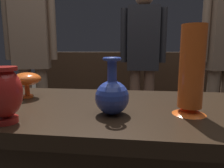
# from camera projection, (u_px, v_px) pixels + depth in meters

# --- Properties ---
(back_display_shelf) EXTENTS (2.60, 0.40, 0.99)m
(back_display_shelf) POSITION_uv_depth(u_px,v_px,m) (130.00, 85.00, 3.05)
(back_display_shelf) COLOR #382619
(back_display_shelf) RESTS_ON ground_plane
(vase_centerpiece) EXTENTS (0.12, 0.12, 0.20)m
(vase_centerpiece) POSITION_uv_depth(u_px,v_px,m) (112.00, 95.00, 0.72)
(vase_centerpiece) COLOR #2D429E
(vase_centerpiece) RESTS_ON display_plinth
(vase_tall_behind) EXTENTS (0.11, 0.11, 0.18)m
(vase_tall_behind) POSITION_uv_depth(u_px,v_px,m) (4.00, 93.00, 0.63)
(vase_tall_behind) COLOR red
(vase_tall_behind) RESTS_ON display_plinth
(vase_left_accent) EXTENTS (0.13, 0.13, 0.12)m
(vase_left_accent) POSITION_uv_depth(u_px,v_px,m) (27.00, 80.00, 0.97)
(vase_left_accent) COLOR #E55B1E
(vase_left_accent) RESTS_ON display_plinth
(vase_right_accent) EXTENTS (0.12, 0.12, 0.31)m
(vase_right_accent) POSITION_uv_depth(u_px,v_px,m) (191.00, 74.00, 0.71)
(vase_right_accent) COLOR #E55B1E
(vase_right_accent) RESTS_ON display_plinth
(shelf_vase_center) EXTENTS (0.13, 0.13, 0.10)m
(shelf_vase_center) POSITION_uv_depth(u_px,v_px,m) (130.00, 47.00, 2.99)
(shelf_vase_center) COLOR #2D429E
(shelf_vase_center) RESTS_ON back_display_shelf
(shelf_vase_far_right) EXTENTS (0.09, 0.09, 0.32)m
(shelf_vase_far_right) POSITION_uv_depth(u_px,v_px,m) (206.00, 41.00, 2.78)
(shelf_vase_far_right) COLOR #7A388E
(shelf_vase_far_right) RESTS_ON back_display_shelf
(visitor_center_back) EXTENTS (0.47, 0.19, 1.65)m
(visitor_center_back) POSITION_uv_depth(u_px,v_px,m) (143.00, 55.00, 2.11)
(visitor_center_back) COLOR brown
(visitor_center_back) RESTS_ON ground_plane
(visitor_near_right) EXTENTS (0.46, 0.26, 1.69)m
(visitor_near_right) POSITION_uv_depth(u_px,v_px,m) (223.00, 53.00, 1.92)
(visitor_near_right) COLOR #846B56
(visitor_near_right) RESTS_ON ground_plane
(visitor_near_left) EXTENTS (0.46, 0.25, 1.72)m
(visitor_near_left) POSITION_uv_depth(u_px,v_px,m) (32.00, 50.00, 1.90)
(visitor_near_left) COLOR #846B56
(visitor_near_left) RESTS_ON ground_plane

